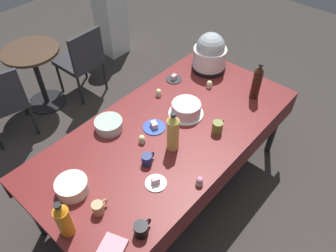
# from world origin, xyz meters

# --- Properties ---
(ground) EXTENTS (9.00, 9.00, 0.00)m
(ground) POSITION_xyz_m (0.00, 0.00, 0.00)
(ground) COLOR #383330
(potluck_table) EXTENTS (2.20, 1.10, 0.75)m
(potluck_table) POSITION_xyz_m (0.00, 0.00, 0.69)
(potluck_table) COLOR maroon
(potluck_table) RESTS_ON ground
(frosted_layer_cake) EXTENTS (0.29, 0.29, 0.11)m
(frosted_layer_cake) POSITION_xyz_m (0.24, 0.02, 0.80)
(frosted_layer_cake) COLOR silver
(frosted_layer_cake) RESTS_ON potluck_table
(slow_cooker) EXTENTS (0.32, 0.32, 0.37)m
(slow_cooker) POSITION_xyz_m (0.87, 0.25, 0.92)
(slow_cooker) COLOR black
(slow_cooker) RESTS_ON potluck_table
(glass_salad_bowl) EXTENTS (0.22, 0.22, 0.08)m
(glass_salad_bowl) POSITION_xyz_m (-0.28, 0.36, 0.79)
(glass_salad_bowl) COLOR #B2C6BC
(glass_salad_bowl) RESTS_ON potluck_table
(ceramic_snack_bowl) EXTENTS (0.21, 0.21, 0.09)m
(ceramic_snack_bowl) POSITION_xyz_m (-0.82, 0.10, 0.80)
(ceramic_snack_bowl) COLOR silver
(ceramic_snack_bowl) RESTS_ON potluck_table
(dessert_plate_cobalt) EXTENTS (0.18, 0.18, 0.05)m
(dessert_plate_cobalt) POSITION_xyz_m (-0.05, 0.10, 0.76)
(dessert_plate_cobalt) COLOR #2D4CB2
(dessert_plate_cobalt) RESTS_ON potluck_table
(dessert_plate_white) EXTENTS (0.15, 0.15, 0.06)m
(dessert_plate_white) POSITION_xyz_m (-0.42, -0.26, 0.76)
(dessert_plate_white) COLOR white
(dessert_plate_white) RESTS_ON potluck_table
(dessert_plate_charcoal) EXTENTS (0.14, 0.14, 0.05)m
(dessert_plate_charcoal) POSITION_xyz_m (0.52, 0.39, 0.76)
(dessert_plate_charcoal) COLOR #2D2D33
(dessert_plate_charcoal) RESTS_ON potluck_table
(cupcake_berry) EXTENTS (0.05, 0.05, 0.07)m
(cupcake_berry) POSITION_xyz_m (0.65, 0.08, 0.78)
(cupcake_berry) COLOR beige
(cupcake_berry) RESTS_ON potluck_table
(cupcake_cocoa) EXTENTS (0.05, 0.05, 0.07)m
(cupcake_cocoa) POSITION_xyz_m (-0.24, -0.48, 0.78)
(cupcake_cocoa) COLOR beige
(cupcake_cocoa) RESTS_ON potluck_table
(cupcake_mint) EXTENTS (0.05, 0.05, 0.07)m
(cupcake_mint) POSITION_xyz_m (0.27, 0.34, 0.78)
(cupcake_mint) COLOR beige
(cupcake_mint) RESTS_ON potluck_table
(cupcake_rose) EXTENTS (0.05, 0.05, 0.07)m
(cupcake_rose) POSITION_xyz_m (-0.22, 0.07, 0.78)
(cupcake_rose) COLOR beige
(cupcake_rose) RESTS_ON potluck_table
(soda_bottle_ginger_ale) EXTENTS (0.09, 0.09, 0.34)m
(soda_bottle_ginger_ale) POSITION_xyz_m (-0.11, -0.14, 0.91)
(soda_bottle_ginger_ale) COLOR gold
(soda_bottle_ginger_ale) RESTS_ON potluck_table
(soda_bottle_orange_juice) EXTENTS (0.09, 0.09, 0.29)m
(soda_bottle_orange_juice) POSITION_xyz_m (-1.01, -0.11, 0.88)
(soda_bottle_orange_juice) COLOR orange
(soda_bottle_orange_juice) RESTS_ON potluck_table
(soda_bottle_cola) EXTENTS (0.08, 0.08, 0.34)m
(soda_bottle_cola) POSITION_xyz_m (0.79, -0.28, 0.91)
(soda_bottle_cola) COLOR #33190F
(soda_bottle_cola) RESTS_ON potluck_table
(coffee_mug_tan) EXTENTS (0.11, 0.07, 0.09)m
(coffee_mug_tan) POSITION_xyz_m (-0.81, -0.14, 0.79)
(coffee_mug_tan) COLOR tan
(coffee_mug_tan) RESTS_ON potluck_table
(coffee_mug_black) EXTENTS (0.13, 0.09, 0.09)m
(coffee_mug_black) POSITION_xyz_m (-0.73, -0.44, 0.79)
(coffee_mug_black) COLOR black
(coffee_mug_black) RESTS_ON potluck_table
(coffee_mug_olive) EXTENTS (0.12, 0.08, 0.10)m
(coffee_mug_olive) POSITION_xyz_m (0.24, -0.29, 0.80)
(coffee_mug_olive) COLOR olive
(coffee_mug_olive) RESTS_ON potluck_table
(coffee_mug_navy) EXTENTS (0.11, 0.08, 0.08)m
(coffee_mug_navy) POSITION_xyz_m (-0.33, -0.10, 0.79)
(coffee_mug_navy) COLOR navy
(coffee_mug_navy) RESTS_ON potluck_table
(paper_napkin_stack) EXTENTS (0.18, 0.18, 0.02)m
(paper_napkin_stack) POSITION_xyz_m (-0.91, -0.38, 0.76)
(paper_napkin_stack) COLOR pink
(paper_napkin_stack) RESTS_ON potluck_table
(maroon_chair_left) EXTENTS (0.53, 0.53, 0.85)m
(maroon_chair_left) POSITION_xyz_m (-0.57, 1.66, 0.49)
(maroon_chair_left) COLOR #333338
(maroon_chair_left) RESTS_ON ground
(maroon_chair_right) EXTENTS (0.46, 0.46, 0.85)m
(maroon_chair_right) POSITION_xyz_m (0.40, 1.66, 0.49)
(maroon_chair_right) COLOR #333338
(maroon_chair_right) RESTS_ON ground
(round_cafe_table) EXTENTS (0.60, 0.60, 0.72)m
(round_cafe_table) POSITION_xyz_m (-0.05, 1.88, 0.50)
(round_cafe_table) COLOR #473323
(round_cafe_table) RESTS_ON ground
(water_cooler) EXTENTS (0.32, 0.32, 1.24)m
(water_cooler) POSITION_xyz_m (1.25, 2.12, 0.59)
(water_cooler) COLOR silver
(water_cooler) RESTS_ON ground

